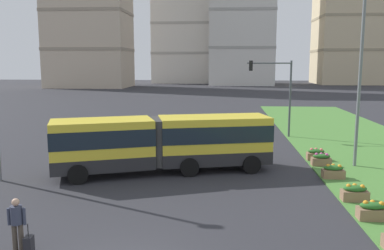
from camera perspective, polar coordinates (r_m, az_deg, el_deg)
The scene contains 11 objects.
articulated_bus at distance 22.07m, azimuth -4.01°, elevation -2.47°, with size 11.98×5.87×3.00m.
car_silver_hatch at distance 32.26m, azimuth -11.54°, elevation -0.69°, with size 4.57×2.41×1.58m.
pedestrian_crossing at distance 14.24m, azimuth -23.42°, elevation -12.28°, with size 0.58×0.36×1.74m.
rolling_suitcase at distance 14.13m, azimuth -21.97°, elevation -15.37°, with size 0.28×0.39×0.97m.
flower_planter_1 at distance 17.03m, azimuth 24.08°, elevation -10.93°, with size 1.10×0.56×0.74m.
flower_planter_2 at distance 18.93m, azimuth 21.93°, elevation -8.83°, with size 1.10×0.56×0.74m.
flower_planter_3 at distance 22.12m, azimuth 19.27°, elevation -6.19°, with size 1.10×0.56×0.74m.
flower_planter_4 at distance 24.57m, azimuth 17.73°, elevation -4.64°, with size 1.10×0.56×0.74m.
flower_planter_5 at distance 25.84m, azimuth 17.05°, elevation -3.96°, with size 1.10×0.56×0.74m.
traffic_light_far_right at distance 32.85m, azimuth 11.78°, elevation 5.48°, with size 3.52×0.28×6.12m.
streetlight_median at distance 24.54m, azimuth 22.58°, elevation 6.81°, with size 0.70×0.28×9.89m.
Camera 1 is at (2.82, -10.54, 5.93)m, focal length 37.91 mm.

